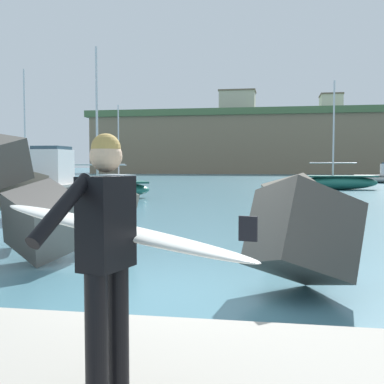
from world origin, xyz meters
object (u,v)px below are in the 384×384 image
(surfer_with_board, at_px, (112,245))
(station_building_central, at_px, (331,105))
(boat_near_left, at_px, (105,189))
(station_building_west, at_px, (237,105))
(boat_far_right, at_px, (49,193))
(boat_near_right, at_px, (339,182))
(boat_far_left, at_px, (30,181))
(boat_mid_right, at_px, (117,178))

(surfer_with_board, bearing_deg, station_building_central, 83.29)
(boat_near_left, bearing_deg, station_building_west, 89.76)
(boat_far_right, distance_m, station_building_west, 91.31)
(boat_near_right, bearing_deg, boat_near_left, -139.43)
(surfer_with_board, distance_m, boat_far_left, 33.07)
(boat_near_left, relative_size, station_building_central, 1.27)
(surfer_with_board, bearing_deg, boat_far_left, 119.15)
(surfer_with_board, bearing_deg, station_building_west, 94.13)
(boat_far_left, bearing_deg, boat_near_left, -42.91)
(surfer_with_board, relative_size, boat_near_left, 0.27)
(boat_far_left, distance_m, boat_far_right, 18.54)
(boat_far_right, bearing_deg, station_building_central, 78.01)
(boat_far_left, height_order, boat_far_right, boat_far_left)
(station_building_west, bearing_deg, surfer_with_board, -85.87)
(boat_near_left, height_order, boat_mid_right, boat_near_left)
(station_building_central, bearing_deg, boat_mid_right, -113.32)
(boat_near_left, height_order, boat_near_right, boat_near_left)
(boat_far_right, bearing_deg, boat_near_left, 96.72)
(surfer_with_board, distance_m, boat_near_left, 22.54)
(surfer_with_board, distance_m, station_building_west, 104.22)
(station_building_central, bearing_deg, surfer_with_board, -96.71)
(boat_far_left, distance_m, station_building_west, 76.02)
(station_building_central, bearing_deg, boat_far_right, -101.99)
(station_building_west, bearing_deg, station_building_central, -7.20)
(surfer_with_board, relative_size, station_building_central, 0.34)
(boat_far_left, distance_m, station_building_central, 78.16)
(surfer_with_board, xyz_separation_m, station_building_central, (11.85, 100.66, 12.55))
(boat_far_right, bearing_deg, boat_mid_right, 103.97)
(boat_near_left, xyz_separation_m, boat_far_right, (0.98, -8.30, 0.26))
(boat_mid_right, relative_size, boat_far_right, 1.60)
(boat_near_left, relative_size, boat_far_right, 1.71)
(boat_mid_right, bearing_deg, boat_far_right, -76.03)
(boat_near_right, height_order, boat_far_right, boat_near_right)
(boat_mid_right, height_order, station_building_west, station_building_west)
(boat_near_left, bearing_deg, surfer_with_board, -69.79)
(boat_near_left, xyz_separation_m, boat_near_right, (13.16, 11.27, 0.05))
(boat_near_left, height_order, boat_far_left, boat_far_left)
(boat_near_left, height_order, station_building_central, station_building_central)
(boat_near_right, distance_m, boat_mid_right, 21.08)
(boat_near_left, bearing_deg, boat_far_right, -83.28)
(boat_far_left, bearing_deg, boat_far_right, -59.88)
(boat_mid_right, relative_size, station_building_central, 1.19)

